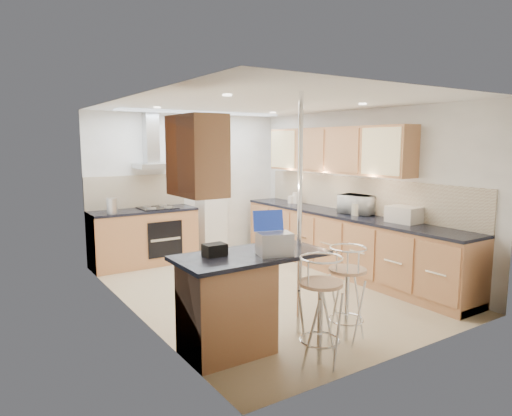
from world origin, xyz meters
TOP-DOWN VIEW (x-y plane):
  - ground at (0.00, 0.00)m, footprint 4.80×4.80m
  - room_shell at (0.32, 0.38)m, footprint 3.64×4.84m
  - right_counter at (1.50, 0.00)m, footprint 0.63×4.40m
  - back_counter at (-0.95, 2.10)m, footprint 1.70×0.63m
  - peninsula at (-1.12, -1.45)m, footprint 1.47×0.72m
  - microwave at (1.64, -0.15)m, footprint 0.47×0.59m
  - laptop at (-0.97, -1.62)m, footprint 0.37×0.31m
  - bag at (-1.46, -1.34)m, footprint 0.21×0.15m
  - bar_stool_near at (-0.80, -2.10)m, footprint 0.54×0.54m
  - bar_stool_end at (-0.24, -1.86)m, footprint 0.57×0.57m
  - jar_a at (1.61, 1.33)m, footprint 0.16×0.16m
  - jar_b at (1.53, 1.39)m, footprint 0.11×0.11m
  - jar_c at (1.52, -0.24)m, footprint 0.17×0.17m
  - jar_d at (1.67, -0.95)m, footprint 0.12×0.12m
  - bread_bin at (1.61, -1.04)m, footprint 0.36×0.44m
  - kettle at (-1.49, 1.94)m, footprint 0.16×0.16m

SIDE VIEW (x-z plane):
  - ground at x=0.00m, z-range 0.00..0.00m
  - back_counter at x=-0.95m, z-range 0.00..0.92m
  - right_counter at x=1.50m, z-range 0.00..0.92m
  - peninsula at x=-1.12m, z-range 0.01..0.95m
  - bar_stool_end at x=-0.24m, z-range 0.00..0.98m
  - bar_stool_near at x=-0.80m, z-range 0.00..1.01m
  - jar_d at x=1.67m, z-range 0.92..1.04m
  - jar_b at x=1.53m, z-range 0.92..1.05m
  - bag at x=-1.46m, z-range 0.94..1.05m
  - jar_c at x=1.52m, z-range 0.92..1.10m
  - jar_a at x=1.61m, z-range 0.92..1.12m
  - bread_bin at x=1.61m, z-range 0.92..1.14m
  - kettle at x=-1.49m, z-range 0.92..1.16m
  - laptop at x=-0.97m, z-range 0.94..1.16m
  - microwave at x=1.64m, z-range 0.92..1.21m
  - room_shell at x=0.32m, z-range 0.29..2.80m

